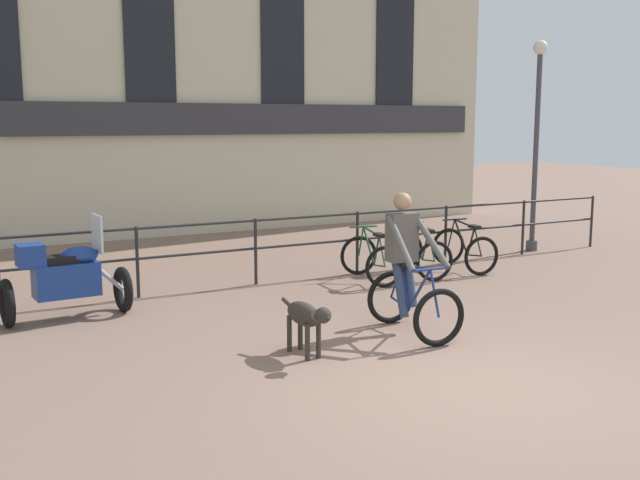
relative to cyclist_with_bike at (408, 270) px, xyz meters
The scene contains 10 objects.
ground_plane 2.08m from the cyclist_with_bike, 106.74° to the right, with size 60.00×60.00×0.00m, color #846656.
canal_railing 3.39m from the cyclist_with_bike, 99.49° to the left, with size 15.05×0.05×1.05m.
building_facade 10.05m from the cyclist_with_bike, 93.50° to the left, with size 18.00×0.72×9.88m.
cyclist_with_bike is the anchor object (origin of this frame).
dog 1.61m from the cyclist_with_bike, 169.73° to the right, with size 0.27×0.98×0.63m.
parked_motorcycle 4.42m from the cyclist_with_bike, 144.18° to the left, with size 1.62×0.71×1.35m.
parked_bicycle_near_lamp 2.96m from the cyclist_with_bike, 66.20° to the left, with size 0.82×1.20×0.86m.
parked_bicycle_mid_left 3.46m from the cyclist_with_bike, 51.47° to the left, with size 0.82×1.20×0.86m.
parked_bicycle_mid_right 4.12m from the cyclist_with_bike, 40.97° to the left, with size 0.79×1.18×0.86m.
street_lamp 6.77m from the cyclist_with_bike, 32.84° to the left, with size 0.28×0.28×4.09m.
Camera 1 is at (-4.66, -5.46, 2.57)m, focal length 42.00 mm.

